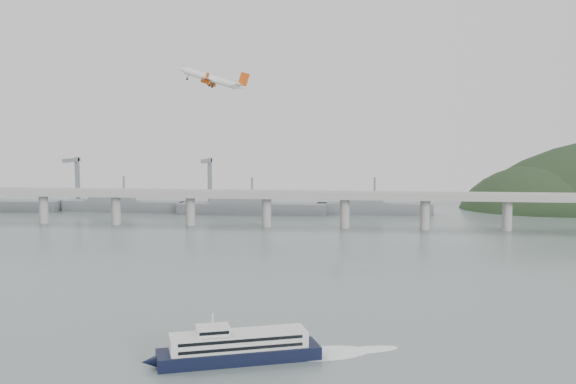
# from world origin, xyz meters

# --- Properties ---
(ground) EXTENTS (900.00, 900.00, 0.00)m
(ground) POSITION_xyz_m (0.00, 0.00, 0.00)
(ground) COLOR slate
(ground) RESTS_ON ground
(bridge) EXTENTS (800.00, 22.00, 23.90)m
(bridge) POSITION_xyz_m (-1.15, 200.00, 17.65)
(bridge) COLOR #989895
(bridge) RESTS_ON ground
(distant_fleet) EXTENTS (453.00, 60.90, 40.00)m
(distant_fleet) POSITION_xyz_m (-155.36, 265.08, 6.22)
(distant_fleet) COLOR slate
(distant_fleet) RESTS_ON ground
(ferry) EXTENTS (69.01, 31.58, 13.57)m
(ferry) POSITION_xyz_m (-1.57, -50.58, 3.68)
(ferry) COLOR black
(ferry) RESTS_ON ground
(airliner) EXTENTS (36.64, 33.03, 13.38)m
(airliner) POSITION_xyz_m (-42.49, 102.70, 86.72)
(airliner) COLOR white
(airliner) RESTS_ON ground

